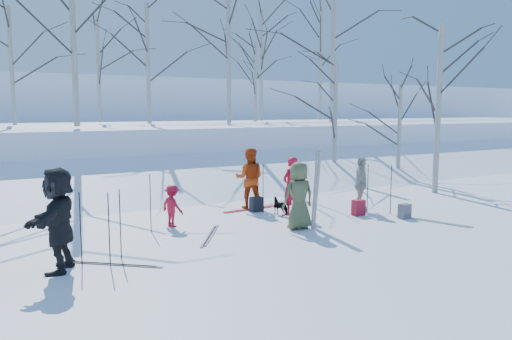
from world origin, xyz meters
TOP-DOWN VIEW (x-y plane):
  - ground at (0.00, 0.00)m, footprint 120.00×120.00m
  - snow_ramp at (0.00, 7.00)m, footprint 70.00×9.49m
  - snow_plateau at (0.00, 17.00)m, footprint 70.00×18.00m
  - far_hill at (0.00, 38.00)m, footprint 90.00×30.00m
  - skier_olive_center at (0.43, 0.22)m, footprint 0.81×0.56m
  - skier_red_north at (1.19, 1.68)m, footprint 0.65×0.51m
  - skier_redor_behind at (0.65, 3.00)m, footprint 1.06×1.01m
  - skier_red_seated at (-2.08, 1.92)m, footprint 0.60×0.75m
  - skier_cream_east at (3.14, 1.11)m, footprint 0.91×0.87m
  - skier_grey_west at (-4.97, -0.26)m, footprint 1.27×1.76m
  - dog at (0.92, 1.75)m, footprint 0.41×0.61m
  - upright_ski_left at (0.73, -0.01)m, footprint 0.10×0.16m
  - upright_ski_right at (0.81, 0.01)m, footprint 0.09×0.23m
  - ski_pair_a at (-4.14, -0.35)m, footprint 2.07×2.10m
  - ski_pair_b at (3.81, -0.86)m, footprint 1.24×2.01m
  - ski_pair_c at (0.64, 2.80)m, footprint 0.51×1.93m
  - ski_pair_d at (-1.68, 0.64)m, footprint 1.96×2.08m
  - ski_pole_a at (3.55, 0.36)m, footprint 0.02×0.02m
  - ski_pole_b at (3.12, 0.80)m, footprint 0.02×0.02m
  - ski_pole_c at (-4.58, -0.08)m, footprint 0.02×0.02m
  - ski_pole_d at (0.78, 2.73)m, footprint 0.02×0.02m
  - ski_pole_e at (-3.86, -0.09)m, footprint 0.02×0.02m
  - ski_pole_f at (0.67, 2.28)m, footprint 0.02×0.02m
  - ski_pole_g at (-2.69, 1.72)m, footprint 0.02×0.02m
  - ski_pole_h at (-4.14, -0.37)m, footprint 0.02×0.02m
  - backpack_red at (2.68, 0.67)m, footprint 0.32×0.22m
  - backpack_grey at (3.48, -0.21)m, footprint 0.30×0.20m
  - backpack_dark at (0.58, 2.49)m, footprint 0.34×0.24m
  - birch_plateau_b at (-4.63, 12.72)m, footprint 3.84×3.84m
  - birch_plateau_c at (6.57, 13.00)m, footprint 3.31×3.31m
  - birch_plateau_d at (0.73, 12.23)m, footprint 4.22×4.22m
  - birch_plateau_f at (12.70, 15.65)m, footprint 5.37×5.37m
  - birch_plateau_g at (4.15, 11.18)m, footprint 4.86×4.86m
  - birch_plateau_h at (9.67, 10.67)m, footprint 6.30×6.30m
  - birch_plateau_i at (8.11, 15.04)m, footprint 4.88×4.88m
  - birch_plateau_j at (-0.55, 16.04)m, footprint 4.12×4.12m
  - birch_plateau_k at (-2.70, 10.29)m, footprint 5.81×5.81m
  - birch_edge_b at (7.43, 2.18)m, footprint 4.52×4.52m
  - birch_edge_c at (9.07, 5.48)m, footprint 3.28×3.28m
  - birch_edge_e at (6.50, 6.46)m, footprint 3.91×3.91m

SIDE VIEW (x-z plane):
  - ground at x=0.00m, z-range 0.00..0.00m
  - ski_pair_a at x=-4.14m, z-range 0.00..0.02m
  - ski_pair_b at x=3.81m, z-range 0.00..0.02m
  - ski_pair_c at x=0.64m, z-range 0.00..0.02m
  - ski_pair_d at x=-1.68m, z-range 0.00..0.02m
  - snow_ramp at x=0.00m, z-range -1.91..2.21m
  - backpack_grey at x=3.48m, z-range 0.00..0.38m
  - backpack_dark at x=0.58m, z-range 0.00..0.40m
  - backpack_red at x=2.68m, z-range 0.00..0.42m
  - dog at x=0.92m, z-range 0.00..0.47m
  - skier_red_seated at x=-2.08m, z-range 0.00..1.02m
  - ski_pole_a at x=3.55m, z-range 0.00..1.34m
  - ski_pole_b at x=3.12m, z-range 0.00..1.34m
  - ski_pole_c at x=-4.58m, z-range 0.00..1.34m
  - ski_pole_d at x=0.78m, z-range 0.00..1.34m
  - ski_pole_e at x=-3.86m, z-range 0.00..1.34m
  - ski_pole_f at x=0.67m, z-range 0.00..1.34m
  - ski_pole_g at x=-2.69m, z-range 0.00..1.34m
  - ski_pole_h at x=-4.14m, z-range 0.00..1.34m
  - skier_cream_east at x=3.14m, z-range 0.00..1.51m
  - skier_red_north at x=1.19m, z-range 0.00..1.56m
  - skier_olive_center at x=0.43m, z-range 0.00..1.60m
  - skier_redor_behind at x=0.65m, z-range 0.00..1.73m
  - skier_grey_west at x=-4.97m, z-range 0.00..1.84m
  - upright_ski_left at x=0.73m, z-range 0.00..1.90m
  - upright_ski_right at x=0.81m, z-range 0.00..1.90m
  - snow_plateau at x=0.00m, z-range -0.10..2.10m
  - birch_edge_c at x=9.07m, z-range 0.00..3.84m
  - far_hill at x=0.00m, z-range -1.00..5.00m
  - birch_edge_e at x=6.50m, z-range 0.00..4.73m
  - birch_edge_b at x=7.43m, z-range 0.00..5.60m
  - birch_plateau_c at x=6.57m, z-range 2.20..6.08m
  - birch_plateau_b at x=-4.63m, z-range 2.20..6.83m
  - birch_plateau_j at x=-0.55m, z-range 2.20..7.23m
  - birch_plateau_d at x=0.73m, z-range 2.20..7.37m
  - birch_plateau_g at x=4.15m, z-range 2.20..8.29m
  - birch_plateau_i at x=8.11m, z-range 2.20..8.31m
  - birch_plateau_f at x=12.70m, z-range 2.20..9.01m
  - birch_plateau_k at x=-2.70m, z-range 2.20..9.65m
  - birch_plateau_h at x=9.67m, z-range 2.20..10.35m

